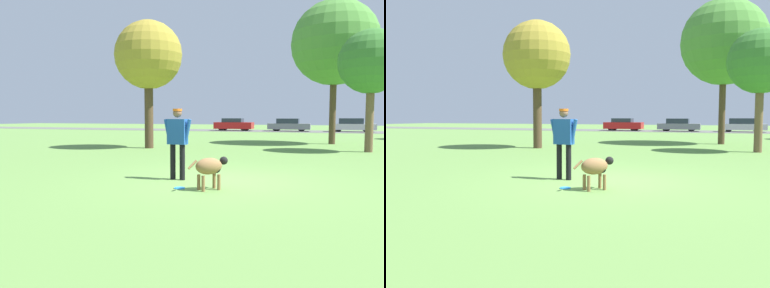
% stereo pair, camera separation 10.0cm
% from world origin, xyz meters
% --- Properties ---
extents(ground_plane, '(120.00, 120.00, 0.00)m').
position_xyz_m(ground_plane, '(0.00, 0.00, 0.00)').
color(ground_plane, '#608C42').
extents(far_road_strip, '(120.00, 6.00, 0.01)m').
position_xyz_m(far_road_strip, '(0.00, 30.87, 0.01)').
color(far_road_strip, '#5B5B59').
rests_on(far_road_strip, ground_plane).
extents(person, '(0.73, 0.26, 1.69)m').
position_xyz_m(person, '(-1.00, -0.21, 1.01)').
color(person, black).
rests_on(person, ground_plane).
extents(dog, '(0.71, 0.76, 0.67)m').
position_xyz_m(dog, '(0.10, -1.15, 0.47)').
color(dog, olive).
rests_on(dog, ground_plane).
extents(frisbee, '(0.24, 0.24, 0.02)m').
position_xyz_m(frisbee, '(-0.54, -1.24, 0.01)').
color(frisbee, '#268CE5').
rests_on(frisbee, ground_plane).
extents(tree_near_right, '(2.68, 2.68, 5.14)m').
position_xyz_m(tree_near_right, '(4.01, 8.96, 3.76)').
color(tree_near_right, brown).
rests_on(tree_near_right, ground_plane).
extents(tree_near_left, '(3.19, 3.19, 5.99)m').
position_xyz_m(tree_near_left, '(-5.65, 7.63, 4.35)').
color(tree_near_left, '#4C3826').
rests_on(tree_near_left, ground_plane).
extents(tree_mid_center, '(4.56, 4.56, 7.76)m').
position_xyz_m(tree_mid_center, '(2.60, 13.40, 5.46)').
color(tree_mid_center, '#4C3826').
rests_on(tree_mid_center, ground_plane).
extents(parked_car_red, '(4.05, 1.90, 1.32)m').
position_xyz_m(parked_car_red, '(-7.04, 30.62, 0.66)').
color(parked_car_red, red).
rests_on(parked_car_red, ground_plane).
extents(parked_car_grey, '(4.21, 1.85, 1.30)m').
position_xyz_m(parked_car_grey, '(-1.35, 31.00, 0.64)').
color(parked_car_grey, slate).
rests_on(parked_car_grey, ground_plane).
extents(parked_car_silver, '(4.25, 1.76, 1.33)m').
position_xyz_m(parked_car_silver, '(4.61, 31.25, 0.65)').
color(parked_car_silver, '#B7B7BC').
rests_on(parked_car_silver, ground_plane).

